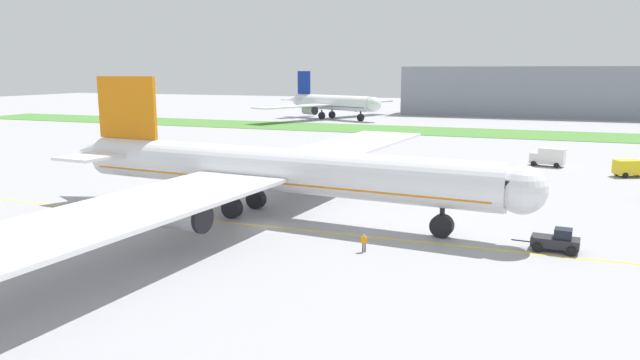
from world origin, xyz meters
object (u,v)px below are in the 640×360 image
Objects in this scene: pushback_tug at (557,241)px; parked_airliner_far_left at (331,103)px; ground_crew_wingwalker_port at (364,241)px; service_truck_catering_van at (548,157)px; service_truck_fuel_bowser at (631,168)px; airliner_foreground at (266,170)px.

parked_airliner_far_left reaches higher than pushback_tug.
pushback_tug is at bearing -62.55° from parked_airliner_far_left.
service_truck_catering_van is at bearing 74.66° from ground_crew_wingwalker_port.
parked_airliner_far_left reaches higher than ground_crew_wingwalker_port.
service_truck_fuel_bowser is at bearing -28.09° from service_truck_catering_van.
service_truck_fuel_bowser is (11.72, 46.08, 0.47)m from pushback_tug.
ground_crew_wingwalker_port is (-16.72, -6.57, 0.03)m from pushback_tug.
service_truck_catering_van is (30.73, 49.79, -3.69)m from airliner_foreground.
airliner_foreground is 17.38× the size of service_truck_fuel_bowser.
service_truck_fuel_bowser is 121.55m from parked_airliner_far_left.
pushback_tug is at bearing 21.43° from ground_crew_wingwalker_port.
parked_airliner_far_left is at bearing 110.70° from ground_crew_wingwalker_port.
service_truck_fuel_bowser reaches higher than ground_crew_wingwalker_port.
airliner_foreground is 16.03× the size of pushback_tug.
service_truck_catering_van is at bearing -49.88° from parked_airliner_far_left.
parked_airliner_far_left is (-69.93, 82.99, 3.84)m from service_truck_catering_van.
airliner_foreground is 58.63m from service_truck_catering_van.
pushback_tug is at bearing -104.27° from service_truck_fuel_bowser.
airliner_foreground is at bearing 174.87° from pushback_tug.
service_truck_fuel_bowser is at bearing 45.23° from airliner_foreground.
ground_crew_wingwalker_port is 0.28× the size of service_truck_catering_van.
pushback_tug is at bearing -89.46° from service_truck_catering_van.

